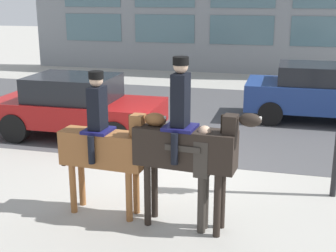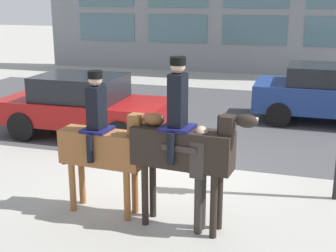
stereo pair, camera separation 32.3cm
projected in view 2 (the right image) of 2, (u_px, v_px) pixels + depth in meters
The scene contains 7 objects.
ground_plane at pixel (176, 172), 9.75m from camera, with size 80.00×80.00×0.00m, color #9E9B93.
road_surface at pixel (219, 117), 14.12m from camera, with size 20.51×8.50×0.01m.
mounted_horse_lead at pixel (104, 143), 7.66m from camera, with size 1.89×0.65×2.42m.
mounted_horse_companion at pixel (184, 144), 7.10m from camera, with size 2.01×0.65×2.71m.
pedestrian_bystander at pixel (200, 170), 7.08m from camera, with size 0.86×0.43×1.71m.
street_car_near_lane at pixel (84, 105), 12.07m from camera, with size 4.30×1.96×1.59m.
street_car_far_lane at pixel (325, 93), 13.37m from camera, with size 3.99×2.06×1.64m.
Camera 2 is at (2.47, -8.77, 3.59)m, focal length 50.00 mm.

